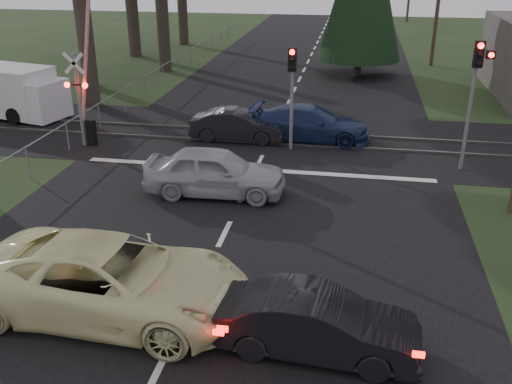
% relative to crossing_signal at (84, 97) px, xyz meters
% --- Properties ---
extents(ground, '(120.00, 120.00, 0.00)m').
position_rel_crossing_signal_xyz_m(ground, '(7.27, -9.79, -2.06)').
color(ground, '#203317').
rests_on(ground, ground).
extents(road, '(14.00, 100.00, 0.01)m').
position_rel_crossing_signal_xyz_m(road, '(7.27, 0.21, -2.05)').
color(road, black).
rests_on(road, ground).
extents(rail_corridor, '(120.00, 8.00, 0.01)m').
position_rel_crossing_signal_xyz_m(rail_corridor, '(7.27, 2.21, -2.05)').
color(rail_corridor, black).
rests_on(rail_corridor, ground).
extents(stop_line, '(13.00, 0.35, 0.00)m').
position_rel_crossing_signal_xyz_m(stop_line, '(7.27, -1.59, -2.05)').
color(stop_line, silver).
rests_on(stop_line, ground).
extents(rail_near, '(120.00, 0.12, 0.10)m').
position_rel_crossing_signal_xyz_m(rail_near, '(7.27, 1.41, -2.01)').
color(rail_near, '#59544C').
rests_on(rail_near, ground).
extents(rail_far, '(120.00, 0.12, 0.10)m').
position_rel_crossing_signal_xyz_m(rail_far, '(7.27, 3.01, -2.01)').
color(rail_far, '#59544C').
rests_on(rail_far, ground).
extents(crossing_signal, '(1.62, 0.38, 6.96)m').
position_rel_crossing_signal_xyz_m(crossing_signal, '(0.00, 0.00, 0.00)').
color(crossing_signal, slate).
rests_on(crossing_signal, ground).
extents(traffic_signal_right, '(0.68, 0.48, 4.70)m').
position_rel_crossing_signal_xyz_m(traffic_signal_right, '(14.82, -0.31, 1.26)').
color(traffic_signal_right, slate).
rests_on(traffic_signal_right, ground).
extents(traffic_signal_center, '(0.32, 0.48, 4.10)m').
position_rel_crossing_signal_xyz_m(traffic_signal_center, '(8.27, 0.89, 0.75)').
color(traffic_signal_center, slate).
rests_on(traffic_signal_center, ground).
extents(fence_left, '(0.10, 36.00, 1.20)m').
position_rel_crossing_signal_xyz_m(fence_left, '(-0.53, 12.71, -2.06)').
color(fence_left, slate).
rests_on(fence_left, ground).
extents(cream_coupe, '(6.33, 3.15, 1.72)m').
position_rel_crossing_signal_xyz_m(cream_coupe, '(5.66, -10.92, -1.20)').
color(cream_coupe, '#F6F3B0').
rests_on(cream_coupe, ground).
extents(dark_hatchback, '(4.17, 1.70, 1.34)m').
position_rel_crossing_signal_xyz_m(dark_hatchback, '(10.30, -11.50, -1.39)').
color(dark_hatchback, black).
rests_on(dark_hatchback, ground).
extents(silver_car, '(4.71, 2.01, 1.59)m').
position_rel_crossing_signal_xyz_m(silver_car, '(6.34, -4.00, -1.26)').
color(silver_car, '#A7A9AF').
rests_on(silver_car, ground).
extents(blue_sedan, '(5.10, 2.29, 1.45)m').
position_rel_crossing_signal_xyz_m(blue_sedan, '(8.94, 2.30, -1.33)').
color(blue_sedan, '#1A264F').
rests_on(blue_sedan, ground).
extents(dark_car_far, '(3.99, 1.44, 1.31)m').
position_rel_crossing_signal_xyz_m(dark_car_far, '(5.92, 1.75, -1.40)').
color(dark_car_far, black).
rests_on(dark_car_far, ground).
extents(white_van, '(6.44, 3.52, 2.38)m').
position_rel_crossing_signal_xyz_m(white_van, '(-5.78, 3.60, -0.85)').
color(white_van, white).
rests_on(white_van, ground).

